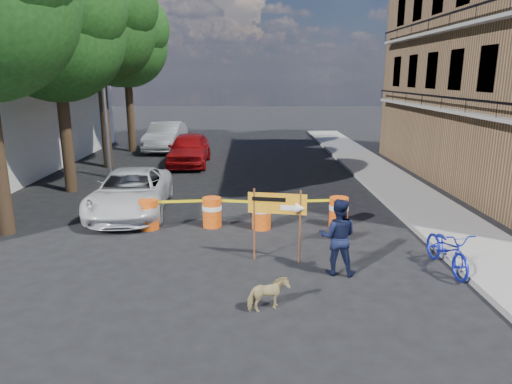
{
  "coord_description": "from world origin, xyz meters",
  "views": [
    {
      "loc": [
        0.14,
        -10.64,
        4.41
      ],
      "look_at": [
        0.39,
        1.6,
        1.3
      ],
      "focal_mm": 32.0,
      "sensor_mm": 36.0,
      "label": 1
    }
  ],
  "objects_px": {
    "bicycle": "(449,230)",
    "sedan_silver": "(166,136)",
    "detour_sign": "(285,209)",
    "sedan_red": "(189,149)",
    "pedestrian": "(338,237)",
    "suv_white": "(131,192)",
    "dog": "(268,295)",
    "barrel_far_left": "(149,214)",
    "barrel_mid_right": "(261,213)",
    "barrel_far_right": "(339,211)",
    "barrel_mid_left": "(212,212)"
  },
  "relations": [
    {
      "from": "pedestrian",
      "to": "bicycle",
      "type": "relative_size",
      "value": 0.91
    },
    {
      "from": "pedestrian",
      "to": "suv_white",
      "type": "height_order",
      "value": "pedestrian"
    },
    {
      "from": "sedan_silver",
      "to": "pedestrian",
      "type": "bearing_deg",
      "value": -66.48
    },
    {
      "from": "bicycle",
      "to": "barrel_far_right",
      "type": "bearing_deg",
      "value": 116.65
    },
    {
      "from": "suv_white",
      "to": "sedan_red",
      "type": "height_order",
      "value": "sedan_red"
    },
    {
      "from": "barrel_far_left",
      "to": "barrel_mid_right",
      "type": "height_order",
      "value": "same"
    },
    {
      "from": "barrel_mid_left",
      "to": "barrel_mid_right",
      "type": "distance_m",
      "value": 1.49
    },
    {
      "from": "bicycle",
      "to": "sedan_silver",
      "type": "relative_size",
      "value": 0.37
    },
    {
      "from": "barrel_mid_left",
      "to": "barrel_far_right",
      "type": "relative_size",
      "value": 1.0
    },
    {
      "from": "barrel_far_right",
      "to": "pedestrian",
      "type": "height_order",
      "value": "pedestrian"
    },
    {
      "from": "sedan_silver",
      "to": "bicycle",
      "type": "bearing_deg",
      "value": -59.48
    },
    {
      "from": "bicycle",
      "to": "sedan_silver",
      "type": "xyz_separation_m",
      "value": [
        -9.6,
        18.1,
        -0.11
      ]
    },
    {
      "from": "barrel_far_left",
      "to": "detour_sign",
      "type": "xyz_separation_m",
      "value": [
        3.8,
        -2.54,
        0.86
      ]
    },
    {
      "from": "barrel_mid_right",
      "to": "detour_sign",
      "type": "bearing_deg",
      "value": -79.31
    },
    {
      "from": "bicycle",
      "to": "sedan_silver",
      "type": "height_order",
      "value": "bicycle"
    },
    {
      "from": "barrel_mid_right",
      "to": "suv_white",
      "type": "xyz_separation_m",
      "value": [
        -4.27,
        1.78,
        0.23
      ]
    },
    {
      "from": "sedan_red",
      "to": "dog",
      "type": "bearing_deg",
      "value": -77.77
    },
    {
      "from": "detour_sign",
      "to": "sedan_silver",
      "type": "relative_size",
      "value": 0.35
    },
    {
      "from": "suv_white",
      "to": "sedan_silver",
      "type": "relative_size",
      "value": 0.97
    },
    {
      "from": "sedan_red",
      "to": "suv_white",
      "type": "bearing_deg",
      "value": -96.35
    },
    {
      "from": "barrel_far_left",
      "to": "bicycle",
      "type": "bearing_deg",
      "value": -22.22
    },
    {
      "from": "detour_sign",
      "to": "bicycle",
      "type": "height_order",
      "value": "bicycle"
    },
    {
      "from": "barrel_mid_left",
      "to": "dog",
      "type": "relative_size",
      "value": 1.13
    },
    {
      "from": "barrel_far_left",
      "to": "barrel_mid_left",
      "type": "height_order",
      "value": "same"
    },
    {
      "from": "dog",
      "to": "sedan_silver",
      "type": "relative_size",
      "value": 0.15
    },
    {
      "from": "detour_sign",
      "to": "bicycle",
      "type": "xyz_separation_m",
      "value": [
        3.77,
        -0.55,
        -0.36
      ]
    },
    {
      "from": "pedestrian",
      "to": "suv_white",
      "type": "relative_size",
      "value": 0.35
    },
    {
      "from": "barrel_far_right",
      "to": "dog",
      "type": "xyz_separation_m",
      "value": [
        -2.36,
        -5.09,
        -0.13
      ]
    },
    {
      "from": "detour_sign",
      "to": "sedan_red",
      "type": "relative_size",
      "value": 0.38
    },
    {
      "from": "sedan_red",
      "to": "sedan_silver",
      "type": "relative_size",
      "value": 0.92
    },
    {
      "from": "barrel_far_left",
      "to": "dog",
      "type": "xyz_separation_m",
      "value": [
        3.3,
        -4.95,
        -0.13
      ]
    },
    {
      "from": "bicycle",
      "to": "sedan_red",
      "type": "relative_size",
      "value": 0.4
    },
    {
      "from": "barrel_far_right",
      "to": "sedan_silver",
      "type": "height_order",
      "value": "sedan_silver"
    },
    {
      "from": "barrel_mid_right",
      "to": "bicycle",
      "type": "relative_size",
      "value": 0.46
    },
    {
      "from": "barrel_far_left",
      "to": "barrel_mid_left",
      "type": "xyz_separation_m",
      "value": [
        1.85,
        0.19,
        0.0
      ]
    },
    {
      "from": "detour_sign",
      "to": "pedestrian",
      "type": "height_order",
      "value": "detour_sign"
    },
    {
      "from": "pedestrian",
      "to": "sedan_red",
      "type": "bearing_deg",
      "value": -57.41
    },
    {
      "from": "barrel_far_left",
      "to": "suv_white",
      "type": "relative_size",
      "value": 0.18
    },
    {
      "from": "sedan_red",
      "to": "sedan_silver",
      "type": "distance_m",
      "value": 5.24
    },
    {
      "from": "bicycle",
      "to": "dog",
      "type": "bearing_deg",
      "value": -160.34
    },
    {
      "from": "dog",
      "to": "suv_white",
      "type": "xyz_separation_m",
      "value": [
        -4.24,
        6.69,
        0.36
      ]
    },
    {
      "from": "pedestrian",
      "to": "detour_sign",
      "type": "bearing_deg",
      "value": -19.29
    },
    {
      "from": "pedestrian",
      "to": "bicycle",
      "type": "xyz_separation_m",
      "value": [
        2.61,
        0.16,
        0.08
      ]
    },
    {
      "from": "barrel_mid_left",
      "to": "pedestrian",
      "type": "bearing_deg",
      "value": -47.9
    },
    {
      "from": "barrel_mid_left",
      "to": "bicycle",
      "type": "xyz_separation_m",
      "value": [
        5.71,
        -3.28,
        0.5
      ]
    },
    {
      "from": "barrel_mid_left",
      "to": "detour_sign",
      "type": "distance_m",
      "value": 3.46
    },
    {
      "from": "barrel_far_left",
      "to": "dog",
      "type": "bearing_deg",
      "value": -56.34
    },
    {
      "from": "bicycle",
      "to": "barrel_mid_right",
      "type": "bearing_deg",
      "value": 140.35
    },
    {
      "from": "dog",
      "to": "suv_white",
      "type": "bearing_deg",
      "value": 8.88
    },
    {
      "from": "bicycle",
      "to": "sedan_red",
      "type": "distance_m",
      "value": 15.29
    }
  ]
}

